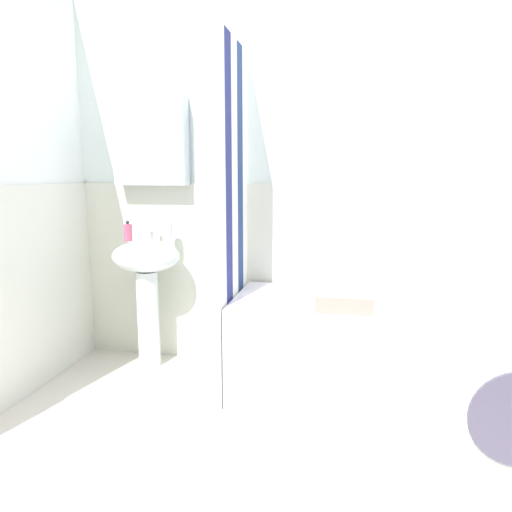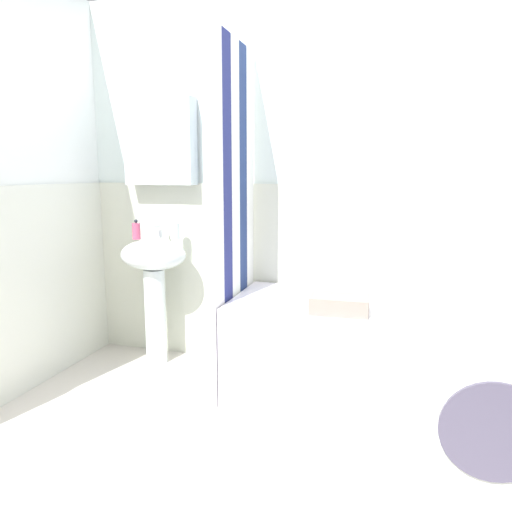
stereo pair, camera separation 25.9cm
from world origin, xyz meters
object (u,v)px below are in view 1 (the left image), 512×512
(sink, at_px, (147,275))
(soap_dispenser, at_px, (128,232))
(toothbrush_cup, at_px, (168,232))
(shampoo_bottle, at_px, (466,279))
(towel_folded, at_px, (344,302))
(washer_dryer_stack, at_px, (505,284))
(lotion_bottle, at_px, (446,282))
(conditioner_bottle, at_px, (417,276))
(bathtub, at_px, (359,348))
(body_wash_bottle, at_px, (435,275))

(sink, bearing_deg, soap_dispenser, -172.37)
(sink, height_order, toothbrush_cup, toothbrush_cup)
(toothbrush_cup, bearing_deg, sink, -147.06)
(shampoo_bottle, bearing_deg, soap_dispenser, -176.01)
(towel_folded, relative_size, washer_dryer_stack, 0.17)
(lotion_bottle, bearing_deg, toothbrush_cup, -178.57)
(soap_dispenser, relative_size, toothbrush_cup, 1.22)
(sink, distance_m, towel_folded, 1.31)
(toothbrush_cup, distance_m, conditioner_bottle, 1.58)
(soap_dispenser, xyz_separation_m, toothbrush_cup, (0.23, 0.09, -0.00))
(bathtub, distance_m, conditioner_bottle, 0.58)
(sink, bearing_deg, towel_folded, -16.51)
(toothbrush_cup, distance_m, shampoo_bottle, 1.86)
(soap_dispenser, distance_m, washer_dryer_stack, 2.18)
(lotion_bottle, relative_size, conditioner_bottle, 0.76)
(bathtub, relative_size, conditioner_bottle, 7.39)
(body_wash_bottle, relative_size, towel_folded, 0.79)
(soap_dispenser, distance_m, towel_folded, 1.44)
(bathtub, distance_m, towel_folded, 0.40)
(bathtub, bearing_deg, washer_dryer_stack, -58.74)
(lotion_bottle, bearing_deg, sink, -176.22)
(body_wash_bottle, bearing_deg, sink, -176.72)
(sink, xyz_separation_m, towel_folded, (1.26, -0.37, -0.01))
(bathtub, bearing_deg, lotion_bottle, 29.08)
(lotion_bottle, xyz_separation_m, body_wash_bottle, (-0.07, -0.02, 0.04))
(toothbrush_cup, height_order, conditioner_bottle, toothbrush_cup)
(soap_dispenser, height_order, bathtub, soap_dispenser)
(conditioner_bottle, xyz_separation_m, washer_dryer_stack, (0.16, -1.10, 0.21))
(body_wash_bottle, bearing_deg, bathtub, -149.18)
(body_wash_bottle, xyz_separation_m, washer_dryer_stack, (0.06, -1.07, 0.19))
(sink, relative_size, towel_folded, 2.85)
(sink, bearing_deg, shampoo_bottle, 3.79)
(lotion_bottle, relative_size, towel_folded, 0.50)
(soap_dispenser, height_order, washer_dryer_stack, washer_dryer_stack)
(soap_dispenser, relative_size, shampoo_bottle, 0.73)
(sink, height_order, conditioner_bottle, sink)
(toothbrush_cup, xyz_separation_m, shampoo_bottle, (1.85, 0.05, -0.25))
(lotion_bottle, bearing_deg, towel_folded, -140.01)
(conditioner_bottle, distance_m, washer_dryer_stack, 1.13)
(toothbrush_cup, height_order, towel_folded, toothbrush_cup)
(lotion_bottle, distance_m, body_wash_bottle, 0.08)
(towel_folded, bearing_deg, lotion_bottle, 39.99)
(conditioner_bottle, bearing_deg, washer_dryer_stack, -81.69)
(soap_dispenser, height_order, lotion_bottle, soap_dispenser)
(bathtub, relative_size, body_wash_bottle, 6.12)
(shampoo_bottle, distance_m, conditioner_bottle, 0.28)
(shampoo_bottle, height_order, towel_folded, shampoo_bottle)
(soap_dispenser, distance_m, shampoo_bottle, 2.10)
(toothbrush_cup, xyz_separation_m, towel_folded, (1.14, -0.45, -0.29))
(bathtub, height_order, washer_dryer_stack, washer_dryer_stack)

